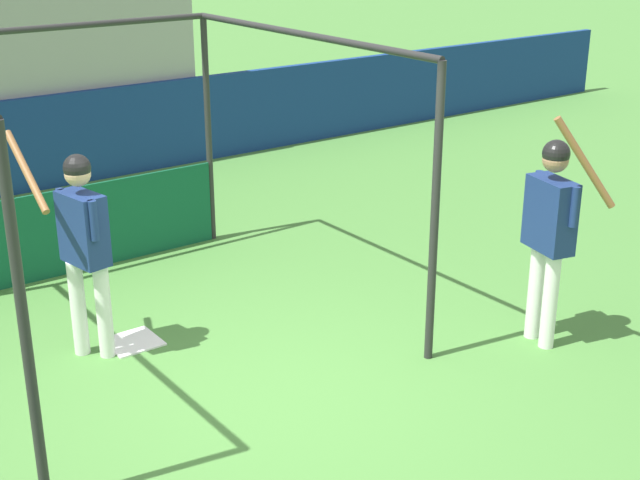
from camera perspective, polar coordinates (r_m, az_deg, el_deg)
name	(u,v)px	position (r m, az deg, el deg)	size (l,w,h in m)	color
ground_plane	(276,397)	(7.07, -2.85, -10.01)	(60.00, 60.00, 0.00)	#477F38
batting_cage	(97,184)	(8.64, -14.11, 3.52)	(3.40, 3.69, 2.54)	#282828
home_plate	(133,342)	(8.04, -11.88, -6.40)	(0.44, 0.44, 0.02)	white
player_batter	(82,237)	(7.50, -14.97, 0.17)	(0.52, 0.84, 1.91)	white
player_waiting	(550,223)	(7.70, 14.53, 1.07)	(0.48, 0.82, 2.09)	white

